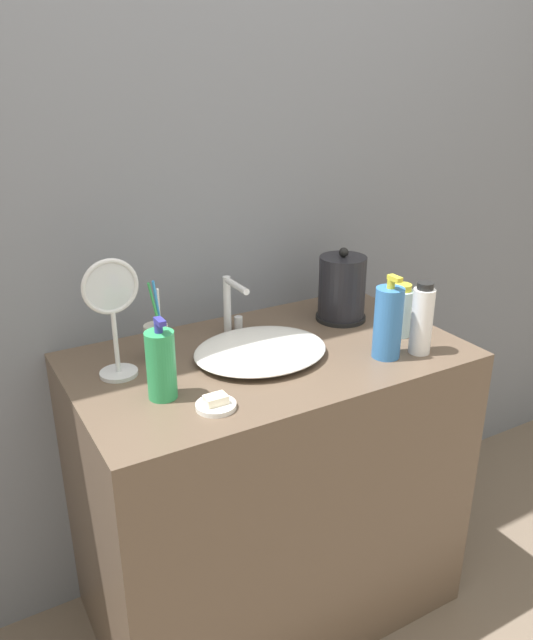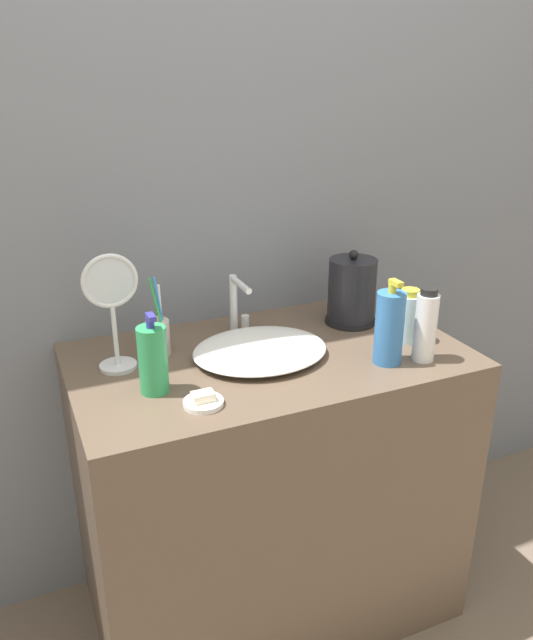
{
  "view_description": "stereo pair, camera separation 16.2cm",
  "coord_description": "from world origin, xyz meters",
  "px_view_note": "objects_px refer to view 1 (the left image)",
  "views": [
    {
      "loc": [
        -0.76,
        -1.0,
        1.57
      ],
      "look_at": [
        -0.01,
        0.3,
        0.96
      ],
      "focal_mm": 35.0,
      "sensor_mm": 36.0,
      "label": 1
    },
    {
      "loc": [
        -0.61,
        -1.08,
        1.57
      ],
      "look_at": [
        -0.01,
        0.3,
        0.96
      ],
      "focal_mm": 35.0,
      "sensor_mm": 36.0,
      "label": 2
    }
  ],
  "objects_px": {
    "vanity_mirror": "(113,310)",
    "lotion_bottle": "(388,322)",
    "electric_kettle": "(342,290)",
    "shampoo_bottle": "(161,364)",
    "faucet": "(231,303)",
    "mouthwash_bottle": "(401,311)",
    "hand_cream_bottle": "(422,319)",
    "toothbrush_cup": "(157,341)"
  },
  "relations": [
    {
      "from": "vanity_mirror",
      "to": "lotion_bottle",
      "type": "bearing_deg",
      "value": -20.91
    },
    {
      "from": "electric_kettle",
      "to": "shampoo_bottle",
      "type": "height_order",
      "value": "electric_kettle"
    },
    {
      "from": "faucet",
      "to": "mouthwash_bottle",
      "type": "bearing_deg",
      "value": -31.01
    },
    {
      "from": "mouthwash_bottle",
      "to": "vanity_mirror",
      "type": "relative_size",
      "value": 0.5
    },
    {
      "from": "faucet",
      "to": "electric_kettle",
      "type": "xyz_separation_m",
      "value": [
        0.34,
        -0.07,
        -0.0
      ]
    },
    {
      "from": "shampoo_bottle",
      "to": "hand_cream_bottle",
      "type": "xyz_separation_m",
      "value": [
        0.69,
        -0.11,
        0.01
      ]
    },
    {
      "from": "electric_kettle",
      "to": "lotion_bottle",
      "type": "relative_size",
      "value": 0.99
    },
    {
      "from": "hand_cream_bottle",
      "to": "shampoo_bottle",
      "type": "bearing_deg",
      "value": 170.84
    },
    {
      "from": "lotion_bottle",
      "to": "shampoo_bottle",
      "type": "bearing_deg",
      "value": 171.7
    },
    {
      "from": "hand_cream_bottle",
      "to": "vanity_mirror",
      "type": "height_order",
      "value": "vanity_mirror"
    },
    {
      "from": "faucet",
      "to": "mouthwash_bottle",
      "type": "xyz_separation_m",
      "value": [
        0.41,
        -0.25,
        -0.02
      ]
    },
    {
      "from": "toothbrush_cup",
      "to": "hand_cream_bottle",
      "type": "xyz_separation_m",
      "value": [
        0.62,
        -0.31,
        0.04
      ]
    },
    {
      "from": "faucet",
      "to": "shampoo_bottle",
      "type": "bearing_deg",
      "value": -140.5
    },
    {
      "from": "shampoo_bottle",
      "to": "faucet",
      "type": "bearing_deg",
      "value": 39.5
    },
    {
      "from": "electric_kettle",
      "to": "toothbrush_cup",
      "type": "height_order",
      "value": "same"
    },
    {
      "from": "electric_kettle",
      "to": "shampoo_bottle",
      "type": "relative_size",
      "value": 1.12
    },
    {
      "from": "electric_kettle",
      "to": "vanity_mirror",
      "type": "relative_size",
      "value": 0.74
    },
    {
      "from": "lotion_bottle",
      "to": "vanity_mirror",
      "type": "distance_m",
      "value": 0.7
    },
    {
      "from": "electric_kettle",
      "to": "lotion_bottle",
      "type": "xyz_separation_m",
      "value": [
        -0.05,
        -0.27,
        0.01
      ]
    },
    {
      "from": "faucet",
      "to": "mouthwash_bottle",
      "type": "relative_size",
      "value": 1.1
    },
    {
      "from": "faucet",
      "to": "toothbrush_cup",
      "type": "bearing_deg",
      "value": -166.99
    },
    {
      "from": "hand_cream_bottle",
      "to": "faucet",
      "type": "bearing_deg",
      "value": 136.01
    },
    {
      "from": "faucet",
      "to": "mouthwash_bottle",
      "type": "height_order",
      "value": "faucet"
    },
    {
      "from": "toothbrush_cup",
      "to": "mouthwash_bottle",
      "type": "distance_m",
      "value": 0.68
    },
    {
      "from": "toothbrush_cup",
      "to": "shampoo_bottle",
      "type": "height_order",
      "value": "toothbrush_cup"
    },
    {
      "from": "shampoo_bottle",
      "to": "vanity_mirror",
      "type": "distance_m",
      "value": 0.19
    },
    {
      "from": "shampoo_bottle",
      "to": "vanity_mirror",
      "type": "bearing_deg",
      "value": 108.98
    },
    {
      "from": "mouthwash_bottle",
      "to": "hand_cream_bottle",
      "type": "height_order",
      "value": "hand_cream_bottle"
    },
    {
      "from": "hand_cream_bottle",
      "to": "lotion_bottle",
      "type": "bearing_deg",
      "value": 165.56
    },
    {
      "from": "shampoo_bottle",
      "to": "hand_cream_bottle",
      "type": "distance_m",
      "value": 0.69
    },
    {
      "from": "mouthwash_bottle",
      "to": "hand_cream_bottle",
      "type": "bearing_deg",
      "value": -105.52
    },
    {
      "from": "hand_cream_bottle",
      "to": "vanity_mirror",
      "type": "distance_m",
      "value": 0.79
    },
    {
      "from": "faucet",
      "to": "electric_kettle",
      "type": "height_order",
      "value": "electric_kettle"
    },
    {
      "from": "vanity_mirror",
      "to": "faucet",
      "type": "bearing_deg",
      "value": 14.4
    },
    {
      "from": "electric_kettle",
      "to": "hand_cream_bottle",
      "type": "xyz_separation_m",
      "value": [
        0.04,
        -0.3,
        0.0
      ]
    },
    {
      "from": "faucet",
      "to": "hand_cream_bottle",
      "type": "relative_size",
      "value": 0.85
    },
    {
      "from": "faucet",
      "to": "hand_cream_bottle",
      "type": "xyz_separation_m",
      "value": [
        0.38,
        -0.36,
        0.0
      ]
    },
    {
      "from": "faucet",
      "to": "mouthwash_bottle",
      "type": "distance_m",
      "value": 0.48
    },
    {
      "from": "electric_kettle",
      "to": "hand_cream_bottle",
      "type": "bearing_deg",
      "value": -82.1
    },
    {
      "from": "lotion_bottle",
      "to": "vanity_mirror",
      "type": "xyz_separation_m",
      "value": [
        -0.65,
        0.25,
        0.08
      ]
    },
    {
      "from": "electric_kettle",
      "to": "vanity_mirror",
      "type": "bearing_deg",
      "value": -177.77
    },
    {
      "from": "toothbrush_cup",
      "to": "shampoo_bottle",
      "type": "distance_m",
      "value": 0.21
    }
  ]
}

